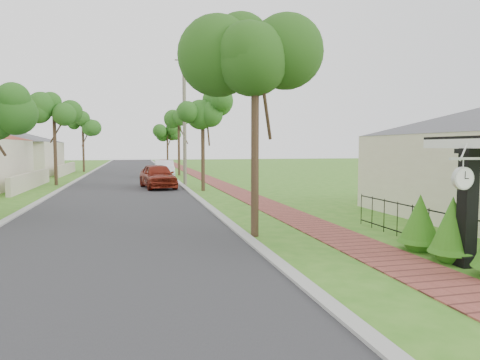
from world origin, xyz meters
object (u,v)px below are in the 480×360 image
object	(u,v)px
utility_pole	(184,119)
station_clock	(463,177)
porch_post	(467,214)
parked_car_red	(158,176)
parked_car_white	(164,169)
near_tree	(255,62)

from	to	relation	value
utility_pole	station_clock	size ratio (longest dim) A/B	11.24
porch_post	utility_pole	xyz separation A→B (m)	(-3.65, 21.00, 3.26)
porch_post	parked_car_red	distance (m)	19.96
parked_car_white	utility_pole	world-z (taller)	utility_pole
parked_car_white	station_clock	size ratio (longest dim) A/B	5.65
station_clock	utility_pole	bearing A→B (deg)	98.39
near_tree	station_clock	xyz separation A→B (m)	(3.10, -4.38, -2.95)
porch_post	parked_car_white	bearing A→B (deg)	99.01
parked_car_white	station_clock	bearing A→B (deg)	-81.41
utility_pole	station_clock	bearing A→B (deg)	-81.61
parked_car_red	parked_car_white	size ratio (longest dim) A/B	1.02
near_tree	utility_pole	size ratio (longest dim) A/B	0.71
porch_post	utility_pole	world-z (taller)	utility_pole
station_clock	parked_car_red	bearing A→B (deg)	104.48
utility_pole	station_clock	xyz separation A→B (m)	(3.15, -21.40, -2.43)
parked_car_red	near_tree	size ratio (longest dim) A/B	0.72
porch_post	parked_car_white	size ratio (longest dim) A/B	0.58
parked_car_white	utility_pole	xyz separation A→B (m)	(0.88, -7.58, 3.66)
parked_car_white	station_clock	xyz separation A→B (m)	(4.03, -28.98, 1.24)
parked_car_white	utility_pole	bearing A→B (deg)	-82.71
parked_car_red	station_clock	xyz separation A→B (m)	(5.05, -19.57, 1.19)
porch_post	parked_car_red	xyz separation A→B (m)	(-5.55, 19.17, -0.36)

